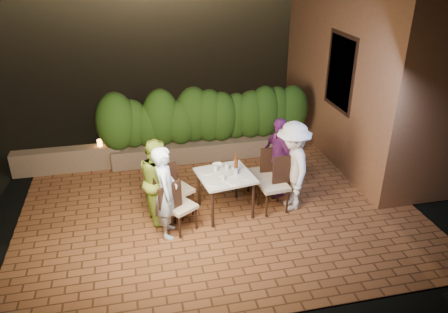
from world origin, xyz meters
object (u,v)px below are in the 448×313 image
object	(u,v)px
diner_purple	(278,157)
chair_left_front	(180,205)
chair_left_back	(176,189)
parapet_lamp	(100,143)
chair_right_back	(261,173)
diner_green	(158,180)
diner_blue	(166,192)
diner_white	(292,166)
beer_bottle	(236,163)
chair_right_front	(273,184)
bowl	(218,165)
dining_table	(225,193)

from	to	relation	value
diner_purple	chair_left_front	bearing A→B (deg)	-81.02
chair_left_back	parapet_lamp	size ratio (longest dim) A/B	7.42
chair_right_back	parapet_lamp	xyz separation A→B (m)	(-2.97, 1.86, 0.08)
chair_left_back	diner_green	bearing A→B (deg)	155.70
diner_blue	diner_white	bearing A→B (deg)	-76.65
beer_bottle	chair_right_front	xyz separation A→B (m)	(0.64, -0.16, -0.40)
bowl	diner_green	xyz separation A→B (m)	(-1.09, -0.26, -0.03)
diner_white	chair_left_back	bearing A→B (deg)	-89.84
chair_right_back	diner_green	world-z (taller)	diner_green
chair_left_back	diner_green	distance (m)	0.38
diner_green	chair_left_back	bearing A→B (deg)	-95.96
bowl	parapet_lamp	world-z (taller)	bowl
dining_table	diner_blue	size ratio (longest dim) A/B	0.57
chair_right_back	diner_white	xyz separation A→B (m)	(0.40, -0.50, 0.34)
bowl	parapet_lamp	xyz separation A→B (m)	(-2.12, 1.94, -0.20)
chair_left_front	diner_blue	bearing A→B (deg)	166.31
parapet_lamp	diner_purple	bearing A→B (deg)	-29.30
chair_right_back	diner_purple	bearing A→B (deg)	-178.35
chair_left_front	chair_right_back	bearing A→B (deg)	-6.89
diner_green	parapet_lamp	size ratio (longest dim) A/B	10.63
beer_bottle	diner_green	distance (m)	1.37
beer_bottle	chair_left_back	size ratio (longest dim) A/B	0.33
beer_bottle	diner_blue	world-z (taller)	diner_blue
parapet_lamp	chair_left_front	bearing A→B (deg)	-62.75
diner_blue	diner_green	xyz separation A→B (m)	(-0.09, 0.51, -0.04)
chair_right_front	diner_green	world-z (taller)	diner_green
bowl	diner_blue	xyz separation A→B (m)	(-1.00, -0.77, 0.02)
dining_table	chair_left_back	size ratio (longest dim) A/B	0.86
chair_left_front	beer_bottle	bearing A→B (deg)	-10.51
chair_right_front	chair_right_back	bearing A→B (deg)	-87.37
beer_bottle	chair_left_front	world-z (taller)	beer_bottle
diner_white	diner_purple	distance (m)	0.52
chair_left_front	diner_blue	size ratio (longest dim) A/B	0.60
chair_right_back	diner_white	distance (m)	0.73
bowl	diner_white	world-z (taller)	diner_white
chair_left_back	parapet_lamp	world-z (taller)	chair_left_back
beer_bottle	bowl	xyz separation A→B (m)	(-0.27, 0.27, -0.15)
chair_right_front	chair_left_front	bearing A→B (deg)	3.97
beer_bottle	parapet_lamp	xyz separation A→B (m)	(-2.39, 2.21, -0.35)
beer_bottle	diner_white	world-z (taller)	diner_white
chair_right_back	parapet_lamp	world-z (taller)	chair_right_back
bowl	diner_blue	world-z (taller)	diner_blue
diner_green	parapet_lamp	distance (m)	2.43
chair_left_front	chair_left_back	bearing A→B (deg)	59.19
chair_left_back	chair_right_front	xyz separation A→B (m)	(1.70, -0.21, -0.00)
chair_left_back	diner_blue	size ratio (longest dim) A/B	0.66
beer_bottle	diner_white	xyz separation A→B (m)	(0.98, -0.15, -0.10)
diner_white	parapet_lamp	size ratio (longest dim) A/B	11.76
diner_blue	parapet_lamp	world-z (taller)	diner_blue
diner_blue	diner_white	size ratio (longest dim) A/B	0.96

